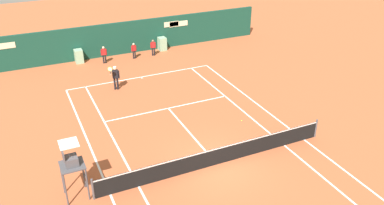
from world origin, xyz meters
name	(u,v)px	position (x,y,z in m)	size (l,w,h in m)	color
ground_plane	(212,158)	(0.00, 0.58, 0.00)	(80.00, 80.00, 0.01)	#B25633
tennis_net	(217,156)	(0.00, 0.00, 0.51)	(12.10, 0.10, 1.07)	#4C4C51
sponsor_back_wall	(120,39)	(0.00, 16.97, 1.29)	(25.00, 1.02, 2.65)	#144233
umpire_chair	(71,163)	(-6.64, 0.51, 1.78)	(1.00, 1.00, 2.74)	#47474C
player_on_baseline	(115,76)	(-2.18, 10.39, 1.00)	(0.82, 0.67, 1.87)	black
ball_kid_right_post	(134,50)	(0.69, 15.49, 0.75)	(0.43, 0.19, 1.30)	black
ball_kid_centre_post	(104,54)	(-1.72, 15.49, 0.79)	(0.46, 0.21, 1.38)	black
ball_kid_left_post	(153,47)	(2.33, 15.49, 0.78)	(0.44, 0.22, 1.35)	black
tennis_ball_near_service_line	(242,121)	(3.28, 3.13, 0.03)	(0.07, 0.07, 0.07)	#CCE033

